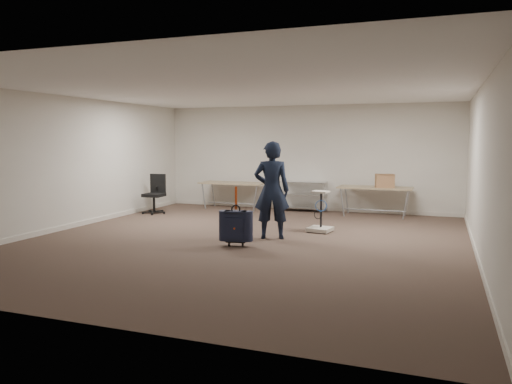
% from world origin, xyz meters
% --- Properties ---
extents(ground, '(9.00, 9.00, 0.00)m').
position_xyz_m(ground, '(0.00, 0.00, 0.00)').
color(ground, '#433128').
rests_on(ground, ground).
extents(room_shell, '(8.00, 9.00, 9.00)m').
position_xyz_m(room_shell, '(0.00, 1.38, 0.05)').
color(room_shell, beige).
rests_on(room_shell, ground).
extents(folding_table_left, '(1.80, 0.75, 0.73)m').
position_xyz_m(folding_table_left, '(-1.90, 3.95, 0.68)').
color(folding_table_left, '#8D7456').
rests_on(folding_table_left, ground).
extents(folding_table_right, '(1.80, 0.75, 0.73)m').
position_xyz_m(folding_table_right, '(1.90, 3.95, 0.68)').
color(folding_table_right, '#8D7456').
rests_on(folding_table_right, ground).
extents(wire_shelf, '(1.22, 0.47, 0.80)m').
position_xyz_m(wire_shelf, '(0.00, 4.20, 0.44)').
color(wire_shelf, silver).
rests_on(wire_shelf, ground).
extents(person, '(0.78, 0.62, 1.86)m').
position_xyz_m(person, '(0.39, 0.41, 0.93)').
color(person, black).
rests_on(person, ground).
extents(suitcase, '(0.42, 0.29, 1.07)m').
position_xyz_m(suitcase, '(0.03, -0.49, 0.36)').
color(suitcase, black).
rests_on(suitcase, ground).
extents(office_chair, '(0.61, 0.61, 1.01)m').
position_xyz_m(office_chair, '(-3.47, 2.48, 0.30)').
color(office_chair, black).
rests_on(office_chair, ground).
extents(equipment_cart, '(0.53, 0.53, 0.85)m').
position_xyz_m(equipment_cart, '(1.11, 1.41, 0.22)').
color(equipment_cart, white).
rests_on(equipment_cart, ground).
extents(cardboard_box, '(0.50, 0.42, 0.33)m').
position_xyz_m(cardboard_box, '(2.13, 3.87, 0.89)').
color(cardboard_box, olive).
rests_on(cardboard_box, folding_table_right).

